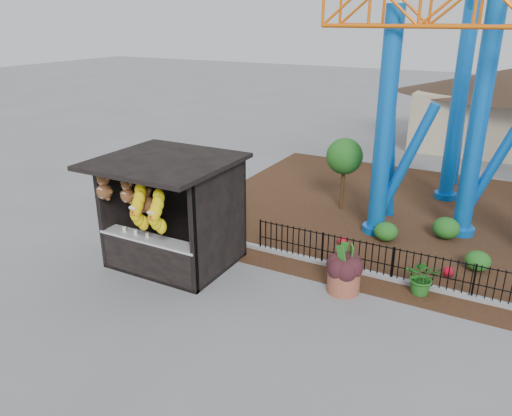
% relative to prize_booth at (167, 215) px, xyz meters
% --- Properties ---
extents(ground, '(120.00, 120.00, 0.00)m').
position_rel_prize_booth_xyz_m(ground, '(3.01, -0.92, -1.53)').
color(ground, slate).
rests_on(ground, ground).
extents(mulch_bed, '(18.00, 12.00, 0.02)m').
position_rel_prize_booth_xyz_m(mulch_bed, '(7.01, 7.08, -1.52)').
color(mulch_bed, '#331E11').
rests_on(mulch_bed, ground).
extents(curb, '(18.00, 0.18, 0.12)m').
position_rel_prize_booth_xyz_m(curb, '(7.01, 2.08, -1.47)').
color(curb, gray).
rests_on(curb, ground).
extents(prize_booth, '(3.50, 3.40, 3.12)m').
position_rel_prize_booth_xyz_m(prize_booth, '(0.00, 0.00, 0.00)').
color(prize_booth, black).
rests_on(prize_booth, ground).
extents(picket_fence, '(12.20, 0.06, 1.00)m').
position_rel_prize_booth_xyz_m(picket_fence, '(7.91, 2.08, -1.03)').
color(picket_fence, black).
rests_on(picket_fence, ground).
extents(terracotta_planter, '(1.03, 1.03, 0.61)m').
position_rel_prize_booth_xyz_m(terracotta_planter, '(4.83, 0.95, -1.22)').
color(terracotta_planter, brown).
rests_on(terracotta_planter, ground).
extents(planter_foliage, '(0.70, 0.70, 0.64)m').
position_rel_prize_booth_xyz_m(planter_foliage, '(4.83, 0.95, -0.60)').
color(planter_foliage, black).
rests_on(planter_foliage, terracotta_planter).
extents(potted_plant, '(0.94, 0.83, 0.96)m').
position_rel_prize_booth_xyz_m(potted_plant, '(6.64, 1.78, -1.05)').
color(potted_plant, '#184C16').
rests_on(potted_plant, ground).
extents(landscaping, '(9.15, 3.18, 0.68)m').
position_rel_prize_booth_xyz_m(landscaping, '(7.45, 4.78, -1.22)').
color(landscaping, '#1D5619').
rests_on(landscaping, mulch_bed).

